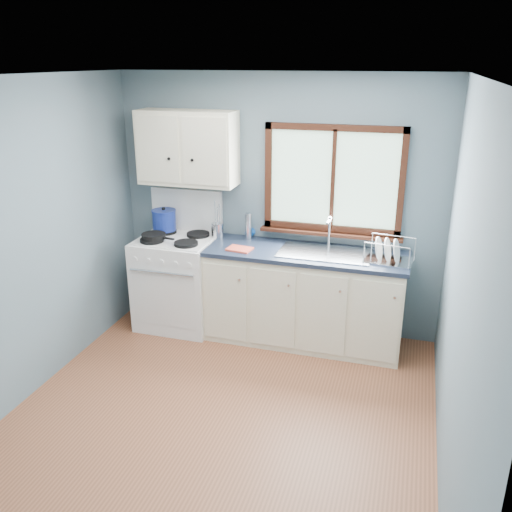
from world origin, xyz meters
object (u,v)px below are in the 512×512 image
(base_cabinets, at_px, (304,301))
(dish_rack, at_px, (388,255))
(sink, at_px, (325,259))
(thermos, at_px, (248,226))
(skillet, at_px, (154,236))
(gas_range, at_px, (178,279))
(stockpot, at_px, (164,220))
(utensil_crock, at_px, (218,230))

(base_cabinets, xyz_separation_m, dish_rack, (0.75, -0.04, 0.57))
(sink, height_order, thermos, sink)
(skillet, distance_m, dish_rack, 2.22)
(gas_range, bearing_deg, skillet, -138.84)
(gas_range, relative_size, base_cabinets, 0.74)
(sink, xyz_separation_m, dish_rack, (0.57, -0.04, 0.12))
(sink, bearing_deg, stockpot, 175.86)
(gas_range, relative_size, skillet, 3.68)
(gas_range, xyz_separation_m, utensil_crock, (0.38, 0.17, 0.51))
(utensil_crock, height_order, dish_rack, utensil_crock)
(sink, xyz_separation_m, utensil_crock, (-1.10, 0.15, 0.14))
(skillet, height_order, thermos, thermos)
(utensil_crock, height_order, thermos, utensil_crock)
(base_cabinets, distance_m, stockpot, 1.63)
(skillet, height_order, utensil_crock, utensil_crock)
(gas_range, bearing_deg, thermos, 16.99)
(gas_range, relative_size, thermos, 5.08)
(base_cabinets, distance_m, skillet, 1.59)
(skillet, xyz_separation_m, utensil_crock, (0.55, 0.31, 0.02))
(base_cabinets, relative_size, sink, 2.20)
(sink, bearing_deg, gas_range, -179.29)
(sink, xyz_separation_m, skillet, (-1.65, -0.16, 0.12))
(stockpot, bearing_deg, thermos, 4.66)
(utensil_crock, bearing_deg, thermos, 8.25)
(thermos, bearing_deg, utensil_crock, -171.75)
(gas_range, height_order, stockpot, gas_range)
(utensil_crock, bearing_deg, dish_rack, -6.39)
(stockpot, relative_size, utensil_crock, 0.67)
(thermos, bearing_deg, skillet, -157.47)
(gas_range, height_order, thermos, gas_range)
(skillet, bearing_deg, sink, 15.19)
(utensil_crock, bearing_deg, stockpot, -177.31)
(stockpot, distance_m, utensil_crock, 0.57)
(gas_range, relative_size, stockpot, 5.26)
(stockpot, bearing_deg, sink, -4.14)
(base_cabinets, bearing_deg, gas_range, -179.18)
(utensil_crock, bearing_deg, sink, -7.61)
(sink, xyz_separation_m, thermos, (-0.80, 0.19, 0.19))
(base_cabinets, relative_size, stockpot, 7.15)
(gas_range, distance_m, dish_rack, 2.11)
(dish_rack, bearing_deg, gas_range, -172.38)
(skillet, height_order, stockpot, stockpot)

